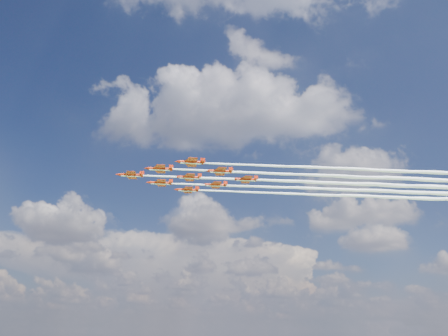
{
  "coord_description": "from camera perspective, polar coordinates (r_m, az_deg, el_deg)",
  "views": [
    {
      "loc": [
        41.81,
        -150.23,
        35.35
      ],
      "look_at": [
        17.54,
        -5.41,
        90.25
      ],
      "focal_mm": 35.0,
      "sensor_mm": 36.0,
      "label": 1
    }
  ],
  "objects": [
    {
      "name": "jet_row2_starb",
      "position": [
        178.93,
        13.25,
        -2.69
      ],
      "size": [
        133.04,
        42.29,
        2.53
      ],
      "rotation": [
        0.0,
        0.0,
        0.28
      ],
      "color": "#B12209"
    },
    {
      "name": "jet_lead",
      "position": [
        168.61,
        10.72,
        -1.78
      ],
      "size": [
        133.04,
        42.29,
        2.53
      ],
      "rotation": [
        0.0,
        0.0,
        0.28
      ],
      "color": "#B12209"
    },
    {
      "name": "jet_row3_port",
      "position": [
        162.75,
        19.46,
        -0.25
      ],
      "size": [
        133.04,
        42.29,
        2.53
      ],
      "rotation": [
        0.0,
        0.0,
        0.28
      ],
      "color": "#B12209"
    },
    {
      "name": "jet_row4_starb",
      "position": [
        187.11,
        19.37,
        -2.83
      ],
      "size": [
        133.04,
        42.29,
        2.53
      ],
      "rotation": [
        0.0,
        0.0,
        0.28
      ],
      "color": "#B12209"
    },
    {
      "name": "jet_row3_starb",
      "position": [
        189.6,
        15.5,
        -3.48
      ],
      "size": [
        133.04,
        42.29,
        2.53
      ],
      "rotation": [
        0.0,
        0.0,
        0.28
      ],
      "color": "#B12209"
    },
    {
      "name": "jet_tail",
      "position": [
        185.52,
        23.33,
        -2.16
      ],
      "size": [
        133.04,
        42.29,
        2.53
      ],
      "rotation": [
        0.0,
        0.0,
        0.28
      ],
      "color": "#B12209"
    },
    {
      "name": "jet_row2_port",
      "position": [
        165.19,
        15.01,
        -1.03
      ],
      "size": [
        133.04,
        42.29,
        2.53
      ],
      "rotation": [
        0.0,
        0.0,
        0.28
      ],
      "color": "#B12209"
    },
    {
      "name": "jet_row3_centre",
      "position": [
        176.0,
        17.33,
        -1.99
      ],
      "size": [
        133.04,
        42.29,
        2.53
      ],
      "rotation": [
        0.0,
        0.0,
        0.28
      ],
      "color": "#B12209"
    },
    {
      "name": "jet_row4_port",
      "position": [
        174.01,
        21.52,
        -1.27
      ],
      "size": [
        133.04,
        42.29,
        2.53
      ],
      "rotation": [
        0.0,
        0.0,
        0.28
      ],
      "color": "#B12209"
    }
  ]
}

